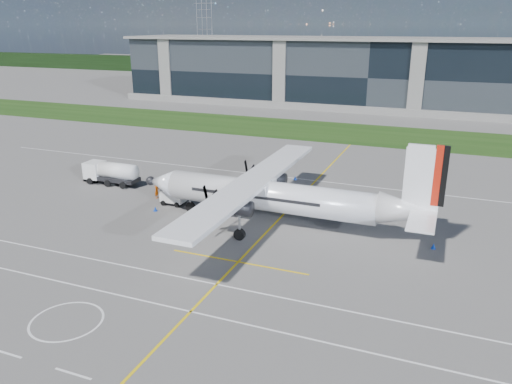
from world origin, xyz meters
The scene contains 15 objects.
ground centered at (0.00, 40.00, 0.00)m, with size 400.00×400.00×0.00m, color #625F5D.
grass_strip centered at (0.00, 48.00, 0.02)m, with size 400.00×18.00×0.04m, color #19390F.
terminal_building centered at (0.00, 80.00, 7.50)m, with size 120.00×20.00×15.00m, color black.
tree_line centered at (0.00, 140.00, 3.00)m, with size 400.00×6.00×6.00m, color black.
pylon_west centered at (-80.00, 150.00, 15.00)m, with size 9.00×4.60×30.00m, color gray, non-canonical shape.
yellow_taxiway_centerline centered at (3.00, 10.00, 0.01)m, with size 0.20×70.00×0.01m, color yellow.
white_lane_line centered at (0.00, -14.00, 0.01)m, with size 90.00×0.15×0.01m, color white.
turboprop_aircraft centered at (3.50, 2.76, 4.54)m, with size 29.18×30.26×9.08m, color white, non-canonical shape.
fuel_tanker_truck centered at (-20.12, 7.52, 1.37)m, with size 7.28×2.37×2.73m, color white, non-canonical shape.
baggage_tug centered at (-9.02, 4.06, 0.82)m, with size 2.74×1.64×1.64m, color white, non-canonical shape.
ground_crew_person centered at (-11.75, 5.12, 1.02)m, with size 0.83×0.60×2.05m, color #F25907.
safety_cone_nose_port centered at (-9.71, 1.56, 0.25)m, with size 0.36×0.36×0.50m, color #0B3BC1.
safety_cone_stbdwing centered at (0.48, 17.47, 0.25)m, with size 0.36×0.36×0.50m, color #0B3BC1.
safety_cone_nose_stbd centered at (-10.39, 4.24, 0.25)m, with size 0.36×0.36×0.50m, color #0B3BC1.
safety_cone_tail centered at (17.67, 2.58, 0.25)m, with size 0.36×0.36×0.50m, color #0B3BC1.
Camera 1 is at (17.95, -39.61, 18.42)m, focal length 35.00 mm.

